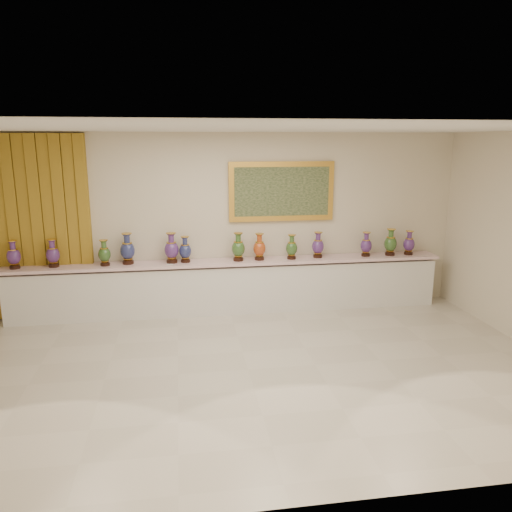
{
  "coord_description": "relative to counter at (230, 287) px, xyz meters",
  "views": [
    {
      "loc": [
        -0.8,
        -5.84,
        2.86
      ],
      "look_at": [
        0.37,
        1.7,
        1.09
      ],
      "focal_mm": 35.0,
      "sensor_mm": 36.0,
      "label": 1
    }
  ],
  "objects": [
    {
      "name": "ground",
      "position": [
        0.0,
        -2.27,
        -0.44
      ],
      "size": [
        8.0,
        8.0,
        0.0
      ],
      "primitive_type": "plane",
      "color": "beige",
      "rests_on": "ground"
    },
    {
      "name": "room",
      "position": [
        -2.4,
        0.17,
        1.15
      ],
      "size": [
        8.0,
        8.0,
        8.0
      ],
      "color": "beige",
      "rests_on": "ground"
    },
    {
      "name": "counter",
      "position": [
        0.0,
        0.0,
        0.0
      ],
      "size": [
        7.28,
        0.48,
        0.9
      ],
      "color": "white",
      "rests_on": "ground"
    },
    {
      "name": "vase_0",
      "position": [
        -3.39,
        -0.03,
        0.67
      ],
      "size": [
        0.24,
        0.24,
        0.45
      ],
      "rotation": [
        0.0,
        0.0,
        -0.18
      ],
      "color": "black",
      "rests_on": "counter"
    },
    {
      "name": "vase_1",
      "position": [
        -2.8,
        -0.01,
        0.67
      ],
      "size": [
        0.25,
        0.25,
        0.45
      ],
      "rotation": [
        0.0,
        0.0,
        -0.24
      ],
      "color": "black",
      "rests_on": "counter"
    },
    {
      "name": "vase_2",
      "position": [
        -2.01,
        -0.05,
        0.65
      ],
      "size": [
        0.24,
        0.24,
        0.42
      ],
      "rotation": [
        0.0,
        0.0,
        0.26
      ],
      "color": "black",
      "rests_on": "counter"
    },
    {
      "name": "vase_3",
      "position": [
        -1.65,
        0.01,
        0.69
      ],
      "size": [
        0.24,
        0.24,
        0.51
      ],
      "rotation": [
        0.0,
        0.0,
        -0.02
      ],
      "color": "black",
      "rests_on": "counter"
    },
    {
      "name": "vase_4",
      "position": [
        -0.95,
        -0.02,
        0.69
      ],
      "size": [
        0.3,
        0.3,
        0.5
      ],
      "rotation": [
        0.0,
        0.0,
        -0.38
      ],
      "color": "black",
      "rests_on": "counter"
    },
    {
      "name": "vase_5",
      "position": [
        -0.73,
        -0.01,
        0.66
      ],
      "size": [
        0.22,
        0.22,
        0.43
      ],
      "rotation": [
        0.0,
        0.0,
        0.07
      ],
      "color": "black",
      "rests_on": "counter"
    },
    {
      "name": "vase_6",
      "position": [
        0.15,
        -0.04,
        0.68
      ],
      "size": [
        0.27,
        0.27,
        0.48
      ],
      "rotation": [
        0.0,
        0.0,
        -0.25
      ],
      "color": "black",
      "rests_on": "counter"
    },
    {
      "name": "vase_7",
      "position": [
        0.51,
        -0.03,
        0.67
      ],
      "size": [
        0.27,
        0.27,
        0.45
      ],
      "rotation": [
        0.0,
        0.0,
        -0.35
      ],
      "color": "black",
      "rests_on": "counter"
    },
    {
      "name": "vase_8",
      "position": [
        1.06,
        -0.05,
        0.65
      ],
      "size": [
        0.26,
        0.26,
        0.42
      ],
      "rotation": [
        0.0,
        0.0,
        0.41
      ],
      "color": "black",
      "rests_on": "counter"
    },
    {
      "name": "vase_9",
      "position": [
        1.53,
        -0.01,
        0.66
      ],
      "size": [
        0.25,
        0.25,
        0.44
      ],
      "rotation": [
        0.0,
        0.0,
        0.24
      ],
      "color": "black",
      "rests_on": "counter"
    },
    {
      "name": "vase_10",
      "position": [
        2.38,
        -0.04,
        0.65
      ],
      "size": [
        0.2,
        0.2,
        0.42
      ],
      "rotation": [
        0.0,
        0.0,
        -0.03
      ],
      "color": "black",
      "rests_on": "counter"
    },
    {
      "name": "vase_11",
      "position": [
        2.83,
        -0.04,
        0.67
      ],
      "size": [
        0.25,
        0.25,
        0.47
      ],
      "rotation": [
        0.0,
        0.0,
        -0.18
      ],
      "color": "black",
      "rests_on": "counter"
    },
    {
      "name": "vase_12",
      "position": [
        3.17,
        -0.04,
        0.65
      ],
      "size": [
        0.26,
        0.26,
        0.43
      ],
      "rotation": [
        0.0,
        0.0,
        0.38
      ],
      "color": "black",
      "rests_on": "counter"
    },
    {
      "name": "label_card",
      "position": [
        -0.98,
        -0.14,
        0.47
      ],
      "size": [
        0.1,
        0.06,
        0.0
      ],
      "primitive_type": "cube",
      "color": "white",
      "rests_on": "counter"
    }
  ]
}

